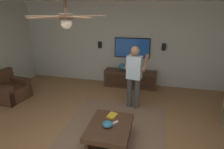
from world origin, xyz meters
The scene contains 15 objects.
ground_plane centered at (0.00, 0.00, 0.00)m, with size 8.52×8.52×0.00m, color olive.
wall_back_tv centered at (3.16, 0.00, 1.34)m, with size 0.10×7.30×2.68m, color #B2B7AD.
area_rug centered at (0.21, -0.20, 0.01)m, with size 2.84×2.16×0.01m, color #7A604C.
armchair centered at (1.13, 3.04, 0.28)m, with size 0.89×0.90×0.82m.
coffee_table centered at (0.01, -0.20, 0.30)m, with size 1.00×0.80×0.40m.
media_console centered at (2.83, -0.20, 0.28)m, with size 0.45×1.70×0.55m.
tv centered at (3.07, -0.20, 1.26)m, with size 0.05×1.16×0.65m.
person_standing centered at (1.50, -0.47, 0.93)m, with size 0.60×0.61×1.64m.
bowl centered at (-0.04, -0.17, 0.45)m, with size 0.20×0.20×0.09m, color teal.
remote_white centered at (0.09, -0.28, 0.41)m, with size 0.15×0.04×0.02m, color white.
book centered at (0.31, -0.18, 0.42)m, with size 0.22×0.16×0.04m, color gold.
vase_round centered at (2.88, 0.09, 0.66)m, with size 0.22×0.22×0.22m, color teal.
wall_speaker_left centered at (3.08, -1.19, 1.34)m, with size 0.06×0.12×0.22m, color black.
wall_speaker_right centered at (3.08, 0.90, 1.31)m, with size 0.06×0.12×0.22m, color black.
ceiling_fan centered at (-0.34, 0.36, 2.36)m, with size 1.15×1.11×0.46m.
Camera 1 is at (-2.86, -0.92, 2.50)m, focal length 29.53 mm.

